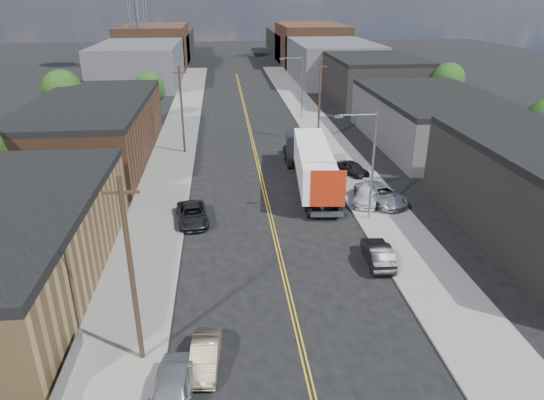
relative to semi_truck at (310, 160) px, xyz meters
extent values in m
plane|color=black|center=(-4.50, 26.63, -2.50)|extent=(260.00, 260.00, 0.00)
cube|color=gold|center=(-4.50, 11.63, -2.49)|extent=(0.32, 120.00, 0.01)
cube|color=slate|center=(-14.00, 11.63, -2.42)|extent=(5.00, 140.00, 0.15)
cube|color=slate|center=(5.00, 11.63, -2.42)|extent=(5.00, 140.00, 0.15)
cube|color=#492E1D|center=(-22.50, 10.63, 0.50)|extent=(12.00, 26.00, 6.00)
cube|color=black|center=(-22.50, 10.63, 3.80)|extent=(12.00, 26.00, 0.60)
cube|color=navy|center=(10.70, -13.37, 1.10)|extent=(0.30, 20.00, 0.80)
cube|color=#3C3C3F|center=(17.50, 12.63, 0.25)|extent=(14.00, 24.00, 5.50)
cube|color=black|center=(17.50, 12.63, 3.30)|extent=(14.00, 24.00, 0.60)
cube|color=black|center=(17.50, 38.63, 1.00)|extent=(14.00, 22.00, 7.00)
cube|color=black|center=(17.50, 38.63, 4.80)|extent=(14.00, 22.00, 0.60)
cube|color=#3C3C3F|center=(-24.50, 61.63, 1.50)|extent=(16.00, 30.00, 8.00)
cube|color=#3C3C3F|center=(15.50, 61.63, 1.50)|extent=(16.00, 30.00, 8.00)
cube|color=#492E1D|center=(-24.50, 86.63, 2.50)|extent=(16.00, 26.00, 10.00)
cube|color=#492E1D|center=(15.50, 86.63, 2.50)|extent=(16.00, 26.00, 10.00)
cube|color=black|center=(-24.50, 106.63, 1.00)|extent=(16.00, 40.00, 7.00)
cube|color=black|center=(15.50, 106.63, 1.00)|extent=(16.00, 40.00, 7.00)
cylinder|color=gray|center=(-26.50, 76.63, 12.50)|extent=(0.80, 0.80, 30.00)
cylinder|color=gray|center=(-28.26, 74.87, 12.50)|extent=(1.94, 1.94, 29.98)
cylinder|color=gray|center=(-24.74, 74.87, 12.50)|extent=(1.94, 1.94, 29.98)
cylinder|color=gray|center=(-28.26, 78.39, 12.50)|extent=(1.94, 1.94, 29.98)
cylinder|color=gray|center=(-24.74, 78.39, 12.50)|extent=(1.94, 1.94, 29.98)
cylinder|color=gray|center=(3.50, -8.37, 2.00)|extent=(0.18, 0.18, 9.00)
cylinder|color=gray|center=(2.00, -8.37, 6.30)|extent=(3.00, 0.12, 0.12)
cube|color=gray|center=(0.50, -8.37, 6.20)|extent=(0.60, 0.25, 0.18)
cylinder|color=gray|center=(3.50, 26.63, 2.00)|extent=(0.18, 0.18, 9.00)
cylinder|color=gray|center=(2.00, 26.63, 6.30)|extent=(3.00, 0.12, 0.12)
cube|color=gray|center=(0.50, 26.63, 6.20)|extent=(0.60, 0.25, 0.18)
cylinder|color=black|center=(-12.70, -23.37, 2.50)|extent=(0.26, 0.26, 10.00)
cube|color=black|center=(-12.70, -23.37, 6.70)|extent=(1.60, 0.12, 0.12)
cylinder|color=black|center=(-12.70, 11.63, 2.50)|extent=(0.26, 0.26, 10.00)
cube|color=black|center=(-12.70, 11.63, 6.70)|extent=(1.60, 0.12, 0.12)
cylinder|color=black|center=(3.70, 14.63, 2.50)|extent=(0.26, 0.26, 10.00)
cube|color=black|center=(3.70, 14.63, 6.70)|extent=(1.60, 0.12, 0.12)
cylinder|color=black|center=(-28.50, 21.63, -0.25)|extent=(0.36, 0.36, 4.50)
sphere|color=#16390F|center=(-28.50, 21.63, 3.35)|extent=(5.04, 5.04, 5.04)
sphere|color=#16390F|center=(-27.90, 21.93, 2.45)|extent=(3.96, 3.96, 3.96)
sphere|color=#16390F|center=(-29.00, 21.23, 2.72)|extent=(3.60, 3.60, 3.60)
cylinder|color=black|center=(-18.50, 28.63, -0.62)|extent=(0.36, 0.36, 3.75)
sphere|color=#16390F|center=(-18.50, 28.63, 2.38)|extent=(4.20, 4.20, 4.20)
sphere|color=#16390F|center=(-17.90, 28.93, 1.63)|extent=(3.30, 3.30, 3.30)
sphere|color=#16390F|center=(-19.00, 28.23, 1.85)|extent=(3.00, 3.00, 3.00)
cylinder|color=black|center=(25.50, 2.63, -0.50)|extent=(0.36, 0.36, 4.00)
cylinder|color=black|center=(25.50, 26.63, -0.37)|extent=(0.36, 0.36, 4.25)
sphere|color=#16390F|center=(25.50, 26.63, 3.03)|extent=(4.76, 4.76, 4.76)
sphere|color=#16390F|center=(26.10, 26.93, 2.18)|extent=(3.74, 3.74, 3.74)
sphere|color=#16390F|center=(25.00, 26.23, 2.43)|extent=(3.40, 3.40, 3.40)
cube|color=silver|center=(0.00, -1.69, 0.35)|extent=(4.03, 13.33, 3.06)
cube|color=#9B210B|center=(0.00, -8.26, 0.35)|extent=(2.86, 0.38, 3.08)
cube|color=gray|center=(0.00, -8.26, -1.90)|extent=(2.75, 0.84, 0.25)
cube|color=black|center=(0.00, 6.40, -0.80)|extent=(3.04, 3.74, 3.39)
cylinder|color=black|center=(0.00, -6.86, -1.95)|extent=(2.93, 1.35, 1.09)
cylinder|color=black|center=(0.00, 6.40, -1.95)|extent=(2.82, 1.34, 1.09)
imported|color=#A6A9AB|center=(-10.90, -26.64, -1.71)|extent=(2.13, 4.74, 1.58)
imported|color=#7B6950|center=(-9.50, -24.18, -1.86)|extent=(1.66, 3.97, 1.28)
imported|color=black|center=(-10.90, -7.37, -1.80)|extent=(2.97, 5.31, 1.40)
imported|color=black|center=(2.10, -15.23, -1.76)|extent=(1.90, 4.61, 1.49)
imported|color=#A2A5A7|center=(5.44, -5.37, -1.58)|extent=(4.16, 6.09, 1.55)
imported|color=#BDBDBD|center=(4.34, -5.02, -1.65)|extent=(3.82, 5.23, 1.41)
imported|color=black|center=(4.90, 2.11, -1.69)|extent=(3.12, 4.17, 1.32)
imported|color=black|center=(0.00, 8.63, -1.84)|extent=(2.57, 4.89, 1.31)
camera|label=1|loc=(-8.15, -43.49, 14.68)|focal=32.00mm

